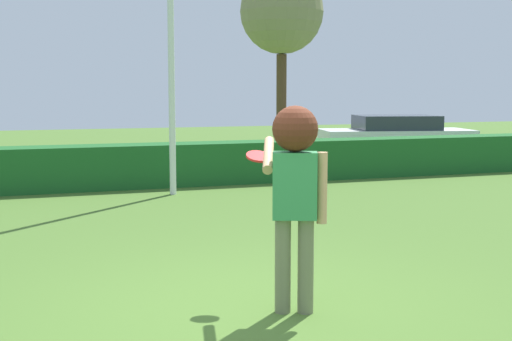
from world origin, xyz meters
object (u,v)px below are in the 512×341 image
Objects in this scene: person at (295,176)px; parked_car_white at (396,135)px; frisbee at (258,156)px; bare_elm_tree at (282,14)px.

person reaches higher than parked_car_white.
bare_elm_tree is (5.39, 12.96, 2.88)m from frisbee.
parked_car_white is 0.82× the size of bare_elm_tree.
frisbee is 0.04× the size of bare_elm_tree.
parked_car_white is at bearing -40.15° from bare_elm_tree.
person is at bearing -84.25° from frisbee.
bare_elm_tree is at bearing 67.44° from frisbee.
person is 13.96m from parked_car_white.
bare_elm_tree is at bearing 139.85° from parked_car_white.
frisbee is 13.42m from parked_car_white.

